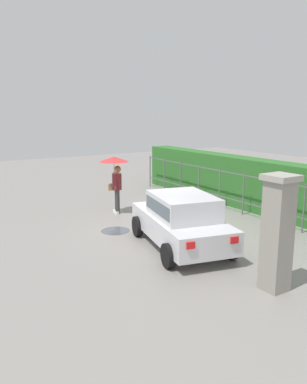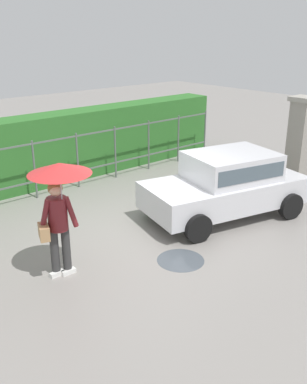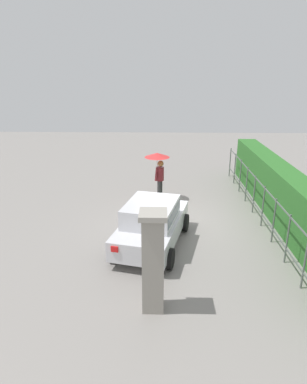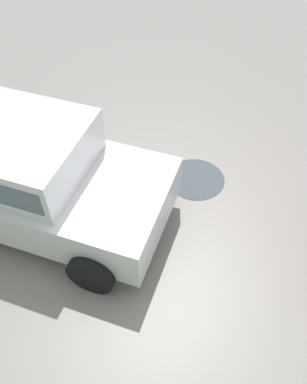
# 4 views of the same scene
# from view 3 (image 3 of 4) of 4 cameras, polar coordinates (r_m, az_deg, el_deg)

# --- Properties ---
(ground_plane) EXTENTS (40.00, 40.00, 0.00)m
(ground_plane) POSITION_cam_3_polar(r_m,az_deg,el_deg) (12.55, 2.91, -5.06)
(ground_plane) COLOR gray
(car) EXTENTS (3.98, 2.52, 1.48)m
(car) POSITION_cam_3_polar(r_m,az_deg,el_deg) (10.61, -0.26, -5.03)
(car) COLOR silver
(car) RESTS_ON ground
(pedestrian) EXTENTS (1.05, 1.05, 2.06)m
(pedestrian) POSITION_cam_3_polar(r_m,az_deg,el_deg) (14.29, 0.81, 4.58)
(pedestrian) COLOR #333333
(pedestrian) RESTS_ON ground
(gate_pillar) EXTENTS (0.60, 0.60, 2.42)m
(gate_pillar) POSITION_cam_3_polar(r_m,az_deg,el_deg) (7.68, -0.06, -11.54)
(gate_pillar) COLOR gray
(gate_pillar) RESTS_ON ground
(fence_section) EXTENTS (11.29, 0.05, 1.50)m
(fence_section) POSITION_cam_3_polar(r_m,az_deg,el_deg) (13.10, 17.22, -0.98)
(fence_section) COLOR #59605B
(fence_section) RESTS_ON ground
(hedge_row) EXTENTS (12.24, 0.90, 1.90)m
(hedge_row) POSITION_cam_3_polar(r_m,az_deg,el_deg) (13.32, 20.92, -0.50)
(hedge_row) COLOR #2D6B28
(hedge_row) RESTS_ON ground
(puddle_near) EXTENTS (0.89, 0.89, 0.00)m
(puddle_near) POSITION_cam_3_polar(r_m,az_deg,el_deg) (13.05, -3.66, -4.09)
(puddle_near) COLOR #4C545B
(puddle_near) RESTS_ON ground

